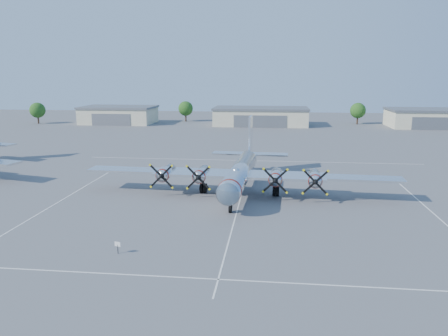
# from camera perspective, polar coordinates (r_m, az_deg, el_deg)

# --- Properties ---
(ground) EXTENTS (260.00, 260.00, 0.00)m
(ground) POSITION_cam_1_polar(r_m,az_deg,el_deg) (54.74, 2.14, -4.08)
(ground) COLOR #515154
(ground) RESTS_ON ground
(parking_lines) EXTENTS (60.00, 50.08, 0.01)m
(parking_lines) POSITION_cam_1_polar(r_m,az_deg,el_deg) (53.06, 2.00, -4.60)
(parking_lines) COLOR silver
(parking_lines) RESTS_ON ground
(hangar_west) EXTENTS (22.60, 14.60, 5.40)m
(hangar_west) POSITION_cam_1_polar(r_m,az_deg,el_deg) (143.55, -13.57, 6.78)
(hangar_west) COLOR beige
(hangar_west) RESTS_ON ground
(hangar_center) EXTENTS (28.60, 14.60, 5.40)m
(hangar_center) POSITION_cam_1_polar(r_m,az_deg,el_deg) (135.02, 4.82, 6.76)
(hangar_center) COLOR beige
(hangar_center) RESTS_ON ground
(hangar_east) EXTENTS (20.60, 14.60, 5.40)m
(hangar_east) POSITION_cam_1_polar(r_m,az_deg,el_deg) (141.99, 24.68, 5.96)
(hangar_east) COLOR beige
(hangar_east) RESTS_ON ground
(tree_far_west) EXTENTS (4.80, 4.80, 6.64)m
(tree_far_west) POSITION_cam_1_polar(r_m,az_deg,el_deg) (150.30, -23.18, 6.95)
(tree_far_west) COLOR #382619
(tree_far_west) RESTS_ON ground
(tree_west) EXTENTS (4.80, 4.80, 6.64)m
(tree_west) POSITION_cam_1_polar(r_m,az_deg,el_deg) (145.74, -5.03, 7.74)
(tree_west) COLOR #382619
(tree_west) RESTS_ON ground
(tree_east) EXTENTS (4.80, 4.80, 6.64)m
(tree_east) POSITION_cam_1_polar(r_m,az_deg,el_deg) (143.25, 17.09, 7.18)
(tree_east) COLOR #382619
(tree_east) RESTS_ON ground
(main_bomber_b29) EXTENTS (41.65, 29.57, 8.92)m
(main_bomber_b29) POSITION_cam_1_polar(r_m,az_deg,el_deg) (58.49, 2.21, -3.01)
(main_bomber_b29) COLOR white
(main_bomber_b29) RESTS_ON ground
(info_placard) EXTENTS (0.56, 0.17, 1.07)m
(info_placard) POSITION_cam_1_polar(r_m,az_deg,el_deg) (39.52, -13.73, -9.79)
(info_placard) COLOR black
(info_placard) RESTS_ON ground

